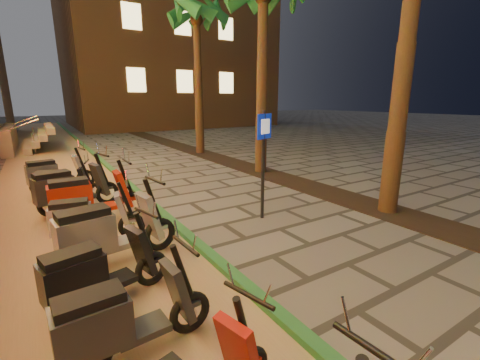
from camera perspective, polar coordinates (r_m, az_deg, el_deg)
ground at (r=4.47m, az=20.09°, el=-20.99°), size 120.00×120.00×0.00m
parking_strip at (r=12.38m, az=-29.54°, el=0.54°), size 3.40×60.00×0.01m
green_curb at (r=12.55m, az=-21.84°, el=1.74°), size 0.18×60.00×0.10m
planting_strip at (r=10.05m, az=10.36°, el=-0.57°), size 1.20×40.00×0.02m
palm_d at (r=15.98m, az=-7.76°, el=26.36°), size 2.97×3.02×7.16m
pedestrian_sign at (r=6.70m, az=4.22°, el=5.31°), size 0.48×0.22×2.31m
scooter_5 at (r=3.51m, az=-20.62°, el=-22.33°), size 1.55×0.54×1.09m
scooter_6 at (r=4.37m, az=-24.36°, el=-14.91°), size 1.58×0.76×1.11m
scooter_7 at (r=5.29m, az=-22.81°, el=-8.66°), size 1.85×0.75×1.30m
scooter_8 at (r=6.26m, az=-25.65°, el=-6.32°), size 1.56×0.68×1.10m
scooter_9 at (r=7.21m, az=-25.66°, el=-2.99°), size 1.84×0.65×1.30m
scooter_10 at (r=8.17m, az=-28.29°, el=-1.42°), size 1.84×0.87×1.30m
scooter_11 at (r=9.26m, az=-29.40°, el=-0.61°), size 1.47×0.77×1.04m
scooter_12 at (r=10.18m, az=-30.26°, el=0.88°), size 1.72×0.72×1.21m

